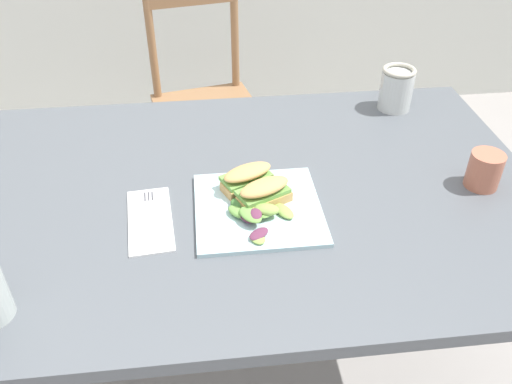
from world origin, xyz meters
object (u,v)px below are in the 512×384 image
object	(u,v)px
sandwich_half_front	(264,192)
fork_on_napkin	(150,213)
chair_wooden_far	(206,105)
mason_jar_iced_tea	(396,91)
plate_lunch	(258,209)
dining_table	(244,227)
sandwich_half_back	(247,178)
cup_extra_side	(484,170)

from	to	relation	value
sandwich_half_front	fork_on_napkin	xyz separation A→B (m)	(-0.25, -0.00, -0.03)
chair_wooden_far	fork_on_napkin	bearing A→B (deg)	-97.79
chair_wooden_far	mason_jar_iced_tea	distance (m)	0.90
plate_lunch	chair_wooden_far	bearing A→B (deg)	94.79
dining_table	sandwich_half_back	distance (m)	0.15
dining_table	chair_wooden_far	bearing A→B (deg)	93.72
plate_lunch	sandwich_half_front	xyz separation A→B (m)	(0.01, 0.01, 0.03)
dining_table	mason_jar_iced_tea	distance (m)	0.60
chair_wooden_far	sandwich_half_front	size ratio (longest dim) A/B	6.74
plate_lunch	sandwich_half_back	bearing A→B (deg)	102.66
plate_lunch	fork_on_napkin	world-z (taller)	plate_lunch
sandwich_half_front	chair_wooden_far	bearing A→B (deg)	95.62
dining_table	cup_extra_side	xyz separation A→B (m)	(0.55, -0.05, 0.16)
plate_lunch	sandwich_half_front	size ratio (longest dim) A/B	2.10
chair_wooden_far	plate_lunch	xyz separation A→B (m)	(0.09, -1.06, 0.30)
mason_jar_iced_tea	fork_on_napkin	bearing A→B (deg)	-148.57
sandwich_half_back	fork_on_napkin	xyz separation A→B (m)	(-0.22, -0.06, -0.03)
sandwich_half_front	mason_jar_iced_tea	distance (m)	0.59
mason_jar_iced_tea	plate_lunch	bearing A→B (deg)	-136.32
plate_lunch	mason_jar_iced_tea	bearing A→B (deg)	43.68
dining_table	fork_on_napkin	size ratio (longest dim) A/B	7.40
dining_table	sandwich_half_front	distance (m)	0.17
sandwich_half_back	mason_jar_iced_tea	xyz separation A→B (m)	(0.46, 0.35, 0.02)
sandwich_half_front	sandwich_half_back	bearing A→B (deg)	117.30
sandwich_half_back	plate_lunch	bearing A→B (deg)	-77.34
chair_wooden_far	mason_jar_iced_tea	xyz separation A→B (m)	(0.53, -0.64, 0.35)
plate_lunch	fork_on_napkin	xyz separation A→B (m)	(-0.23, 0.01, 0.00)
cup_extra_side	fork_on_napkin	bearing A→B (deg)	-178.15
chair_wooden_far	sandwich_half_back	distance (m)	1.05
fork_on_napkin	mason_jar_iced_tea	size ratio (longest dim) A/B	1.53
chair_wooden_far	sandwich_half_front	distance (m)	1.10
plate_lunch	cup_extra_side	world-z (taller)	cup_extra_side
cup_extra_side	plate_lunch	bearing A→B (deg)	-176.34
mason_jar_iced_tea	cup_extra_side	xyz separation A→B (m)	(0.08, -0.39, -0.01)
plate_lunch	sandwich_half_front	world-z (taller)	sandwich_half_front
fork_on_napkin	mason_jar_iced_tea	xyz separation A→B (m)	(0.67, 0.41, 0.05)
dining_table	cup_extra_side	size ratio (longest dim) A/B	16.22
chair_wooden_far	cup_extra_side	size ratio (longest dim) A/B	10.26
fork_on_napkin	chair_wooden_far	bearing A→B (deg)	82.21
chair_wooden_far	sandwich_half_front	bearing A→B (deg)	-84.38
plate_lunch	sandwich_half_back	size ratio (longest dim) A/B	2.10
plate_lunch	sandwich_half_back	xyz separation A→B (m)	(-0.02, 0.07, 0.03)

